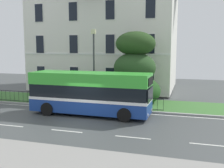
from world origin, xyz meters
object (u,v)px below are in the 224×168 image
(georgian_townhouse, at_px, (107,34))
(evergreen_tree, at_px, (134,74))
(single_decker_bus, at_px, (90,93))
(street_lamp_post, at_px, (94,62))

(georgian_townhouse, relative_size, evergreen_tree, 2.47)
(georgian_townhouse, height_order, evergreen_tree, georgian_townhouse)
(georgian_townhouse, distance_m, single_decker_bus, 14.57)
(georgian_townhouse, distance_m, evergreen_tree, 10.62)
(single_decker_bus, bearing_deg, evergreen_tree, 66.86)
(georgian_townhouse, height_order, single_decker_bus, georgian_townhouse)
(georgian_townhouse, relative_size, street_lamp_post, 2.61)
(evergreen_tree, relative_size, street_lamp_post, 1.06)
(single_decker_bus, relative_size, street_lamp_post, 1.41)
(single_decker_bus, bearing_deg, georgian_townhouse, 103.12)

